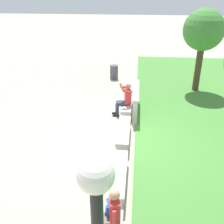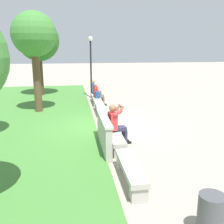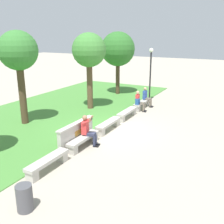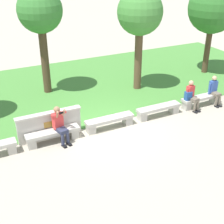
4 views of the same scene
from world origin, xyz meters
name	(u,v)px [view 2 (image 2 of 4)]	position (x,y,z in m)	size (l,w,h in m)	color
ground_plane	(106,127)	(0.00, 0.00, 0.00)	(80.00, 80.00, 0.00)	#A89E8C
bench_main	(130,170)	(-4.38, 0.00, 0.30)	(1.89, 0.40, 0.45)	#B7B2A8
bench_near	(115,138)	(-2.19, 0.00, 0.30)	(1.89, 0.40, 0.45)	#B7B2A8
bench_mid	(106,119)	(0.00, 0.00, 0.30)	(1.89, 0.40, 0.45)	#B7B2A8
bench_far	(100,107)	(2.19, 0.00, 0.30)	(1.89, 0.40, 0.45)	#B7B2A8
bench_end	(96,98)	(4.38, 0.00, 0.30)	(1.89, 0.40, 0.45)	#B7B2A8
backrest_wall_with_plaque	(104,132)	(-2.19, 0.34, 0.52)	(2.32, 0.24, 1.01)	#B7B2A8
person_photographer	(116,122)	(-1.94, -0.08, 0.74)	(0.53, 0.77, 1.32)	black
person_distant	(98,93)	(3.77, -0.07, 0.67)	(0.47, 0.71, 1.26)	black
person_companion	(96,90)	(4.99, -0.07, 0.67)	(0.48, 0.67, 1.26)	black
backpack	(97,95)	(3.62, -0.03, 0.63)	(0.28, 0.24, 0.43)	#234C8C
tree_behind_wall	(38,41)	(7.37, 3.20, 3.40)	(2.54, 2.54, 4.70)	#4C3826
tree_far_back	(34,36)	(2.88, 2.87, 3.52)	(2.03, 2.03, 4.62)	brown
trash_bin	(211,216)	(-6.33, -0.91, 0.38)	(0.44, 0.44, 0.75)	#4C4C51
lamp_post	(91,58)	(6.03, 0.10, 2.40)	(0.28, 0.28, 3.64)	black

